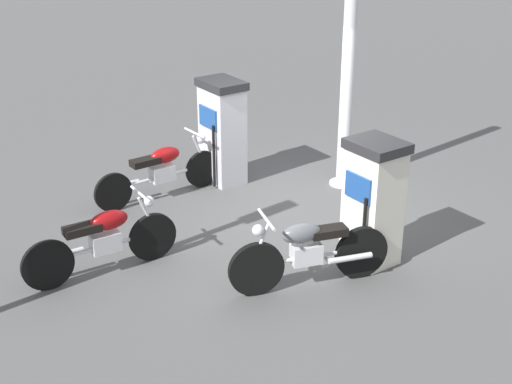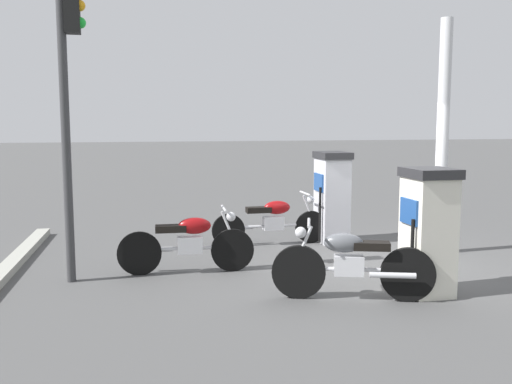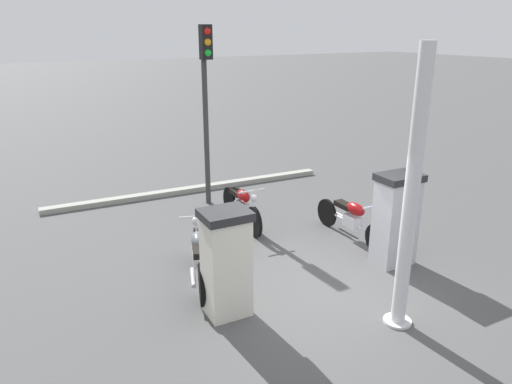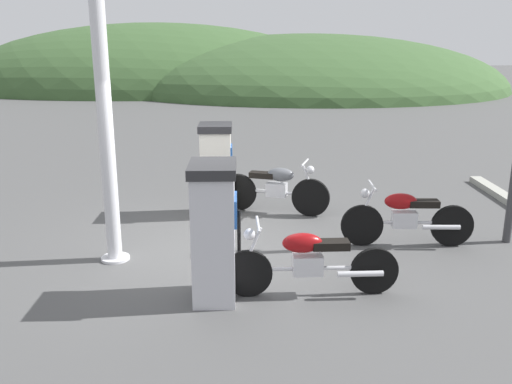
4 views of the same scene
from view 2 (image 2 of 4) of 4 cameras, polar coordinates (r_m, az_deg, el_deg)
The scene contains 8 objects.
ground_plane at distance 9.05m, azimuth 11.99°, elevation -7.03°, with size 120.00×120.00×0.00m, color #4C4C4C.
fuel_pump_near at distance 10.34m, azimuth 7.72°, elevation -0.46°, with size 0.60×0.76×1.66m.
fuel_pump_far at distance 7.43m, azimuth 17.08°, elevation -3.79°, with size 0.63×0.69×1.61m.
motorcycle_near_pump at distance 10.04m, azimuth 1.68°, elevation -2.82°, with size 2.12×0.56×0.93m.
motorcycle_far_pump at distance 7.03m, azimuth 9.61°, elevation -7.14°, with size 1.91×0.84×0.97m.
motorcycle_extra at distance 8.22m, azimuth -6.88°, elevation -5.02°, with size 1.98×0.56×0.95m.
roadside_traffic_light at distance 7.97m, azimuth -18.49°, elevation 10.87°, with size 0.38×0.24×4.07m.
canopy_support_pole at distance 9.77m, azimuth 18.42°, elevation 4.79°, with size 0.40×0.40×3.86m.
Camera 2 is at (3.87, 7.89, 2.17)m, focal length 39.31 mm.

